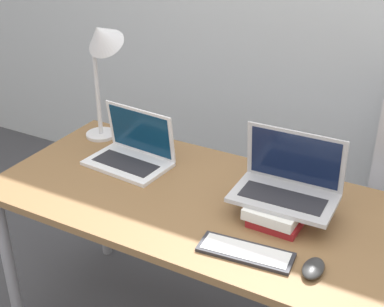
# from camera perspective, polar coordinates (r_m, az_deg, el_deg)

# --- Properties ---
(desk) EXTENTS (1.71, 0.77, 0.76)m
(desk) POSITION_cam_1_polar(r_m,az_deg,el_deg) (2.05, 2.11, -6.84)
(desk) COLOR brown
(desk) RESTS_ON ground_plane
(laptop_left) EXTENTS (0.36, 0.25, 0.23)m
(laptop_left) POSITION_cam_1_polar(r_m,az_deg,el_deg) (2.27, -6.44, 0.08)
(laptop_left) COLOR silver
(laptop_left) RESTS_ON desk
(book_stack) EXTENTS (0.20, 0.26, 0.07)m
(book_stack) POSITION_cam_1_polar(r_m,az_deg,el_deg) (1.93, 9.40, -5.80)
(book_stack) COLOR maroon
(book_stack) RESTS_ON desk
(laptop_on_books) EXTENTS (0.37, 0.23, 0.23)m
(laptop_on_books) POSITION_cam_1_polar(r_m,az_deg,el_deg) (1.92, 10.12, -3.26)
(laptop_on_books) COLOR #B2B2B7
(laptop_on_books) RESTS_ON book_stack
(wireless_keyboard) EXTENTS (0.32, 0.14, 0.01)m
(wireless_keyboard) POSITION_cam_1_polar(r_m,az_deg,el_deg) (1.76, 5.73, -10.42)
(wireless_keyboard) COLOR #28282D
(wireless_keyboard) RESTS_ON desk
(mouse) EXTENTS (0.06, 0.11, 0.03)m
(mouse) POSITION_cam_1_polar(r_m,az_deg,el_deg) (1.72, 12.82, -11.85)
(mouse) COLOR #2D2D2D
(mouse) RESTS_ON desk
(desk_lamp) EXTENTS (0.23, 0.20, 0.58)m
(desk_lamp) POSITION_cam_1_polar(r_m,az_deg,el_deg) (2.32, -9.66, 10.88)
(desk_lamp) COLOR silver
(desk_lamp) RESTS_ON desk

